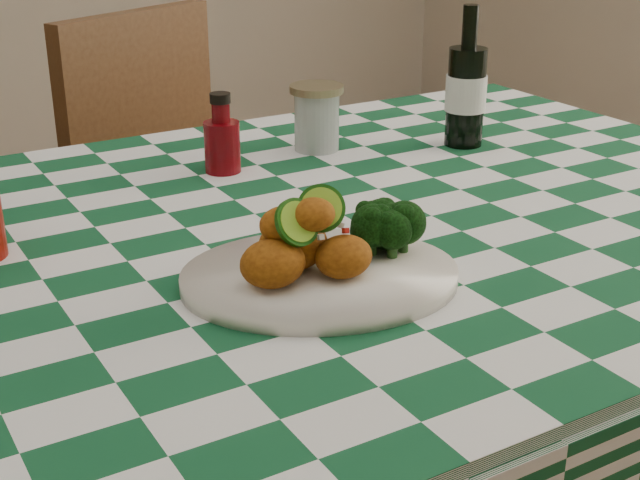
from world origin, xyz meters
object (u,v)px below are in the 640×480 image
fried_chicken_pile (309,236)px  dining_table (282,474)px  mason_jar (317,118)px  plate (320,277)px  beer_bottle (467,77)px  ketchup_bottle (222,133)px  wooden_chair_right (212,237)px

fried_chicken_pile → dining_table: bearing=73.6°
mason_jar → plate: bearing=-120.0°
dining_table → beer_bottle: beer_bottle is taller
plate → ketchup_bottle: size_ratio=2.55×
fried_chicken_pile → ketchup_bottle: 0.44m
fried_chicken_pile → beer_bottle: (0.51, 0.36, 0.06)m
fried_chicken_pile → ketchup_bottle: ketchup_bottle is taller
plate → ketchup_bottle: ketchup_bottle is taller
plate → mason_jar: bearing=60.0°
fried_chicken_pile → mason_jar: bearing=58.7°
fried_chicken_pile → plate: bearing=0.0°
dining_table → ketchup_bottle: (0.04, 0.26, 0.46)m
mason_jar → beer_bottle: beer_bottle is taller
plate → wooden_chair_right: wooden_chair_right is taller
fried_chicken_pile → beer_bottle: size_ratio=0.59×
plate → mason_jar: size_ratio=2.89×
plate → fried_chicken_pile: 0.06m
ketchup_bottle → plate: bearing=-100.4°
plate → fried_chicken_pile: bearing=180.0°
plate → beer_bottle: 0.62m
wooden_chair_right → fried_chicken_pile: bearing=-131.4°
ketchup_bottle → mason_jar: (0.19, 0.03, -0.01)m
fried_chicken_pile → ketchup_bottle: bearing=77.8°
plate → fried_chicken_pile: fried_chicken_pile is taller
dining_table → fried_chicken_pile: 0.49m
dining_table → mason_jar: size_ratio=15.10×
dining_table → mason_jar: 0.58m
beer_bottle → wooden_chair_right: beer_bottle is taller
plate → ketchup_bottle: (0.08, 0.43, 0.05)m
ketchup_bottle → fried_chicken_pile: bearing=-102.2°
plate → ketchup_bottle: 0.44m
beer_bottle → fried_chicken_pile: bearing=-145.0°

